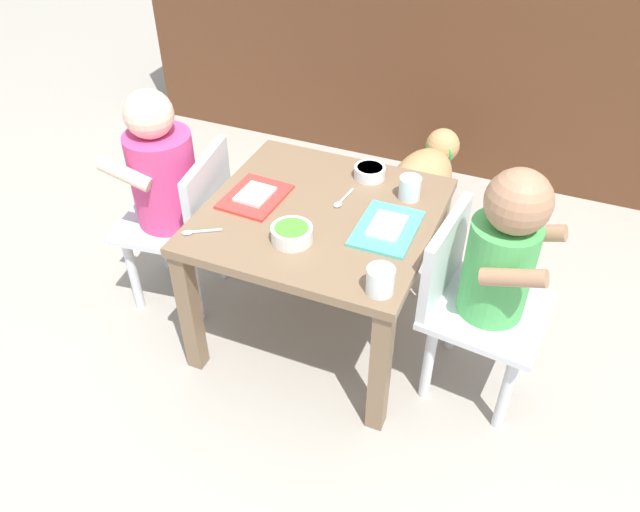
# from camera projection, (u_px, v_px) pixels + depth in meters

# --- Properties ---
(ground_plane) EXTENTS (7.00, 7.00, 0.00)m
(ground_plane) POSITION_uv_depth(u_px,v_px,m) (320.00, 327.00, 1.87)
(ground_plane) COLOR #9E998E
(kitchen_cabinet_back) EXTENTS (2.39, 0.33, 1.00)m
(kitchen_cabinet_back) POSITION_uv_depth(u_px,v_px,m) (439.00, 31.00, 2.41)
(kitchen_cabinet_back) COLOR #56331E
(kitchen_cabinet_back) RESTS_ON ground
(dining_table) EXTENTS (0.58, 0.58, 0.42)m
(dining_table) POSITION_uv_depth(u_px,v_px,m) (320.00, 233.00, 1.65)
(dining_table) COLOR #7A6047
(dining_table) RESTS_ON ground
(seated_child_left) EXTENTS (0.31, 0.31, 0.68)m
(seated_child_left) POSITION_uv_depth(u_px,v_px,m) (167.00, 180.00, 1.74)
(seated_child_left) COLOR silver
(seated_child_left) RESTS_ON ground
(seated_child_right) EXTENTS (0.31, 0.31, 0.67)m
(seated_child_right) POSITION_uv_depth(u_px,v_px,m) (495.00, 263.00, 1.45)
(seated_child_right) COLOR silver
(seated_child_right) RESTS_ON ground
(dog) EXTENTS (0.22, 0.42, 0.30)m
(dog) POSITION_uv_depth(u_px,v_px,m) (424.00, 176.00, 2.16)
(dog) COLOR tan
(dog) RESTS_ON ground
(food_tray_left) EXTENTS (0.15, 0.19, 0.02)m
(food_tray_left) POSITION_uv_depth(u_px,v_px,m) (255.00, 196.00, 1.65)
(food_tray_left) COLOR red
(food_tray_left) RESTS_ON dining_table
(food_tray_right) EXTENTS (0.14, 0.20, 0.02)m
(food_tray_right) POSITION_uv_depth(u_px,v_px,m) (387.00, 228.00, 1.54)
(food_tray_right) COLOR #4CC6BC
(food_tray_right) RESTS_ON dining_table
(water_cup_left) EXTENTS (0.06, 0.06, 0.06)m
(water_cup_left) POSITION_uv_depth(u_px,v_px,m) (380.00, 282.00, 1.35)
(water_cup_left) COLOR white
(water_cup_left) RESTS_ON dining_table
(water_cup_right) EXTENTS (0.06, 0.06, 0.06)m
(water_cup_right) POSITION_uv_depth(u_px,v_px,m) (410.00, 189.00, 1.64)
(water_cup_right) COLOR white
(water_cup_right) RESTS_ON dining_table
(veggie_bowl_far) EXTENTS (0.10, 0.10, 0.04)m
(veggie_bowl_far) POSITION_uv_depth(u_px,v_px,m) (292.00, 233.00, 1.50)
(veggie_bowl_far) COLOR white
(veggie_bowl_far) RESTS_ON dining_table
(cereal_bowl_right_side) EXTENTS (0.09, 0.09, 0.03)m
(cereal_bowl_right_side) POSITION_uv_depth(u_px,v_px,m) (370.00, 172.00, 1.72)
(cereal_bowl_right_side) COLOR white
(cereal_bowl_right_side) RESTS_ON dining_table
(spoon_by_left_tray) EXTENTS (0.03, 0.10, 0.01)m
(spoon_by_left_tray) POSITION_uv_depth(u_px,v_px,m) (342.00, 200.00, 1.64)
(spoon_by_left_tray) COLOR silver
(spoon_by_left_tray) RESTS_ON dining_table
(spoon_by_right_tray) EXTENTS (0.09, 0.06, 0.01)m
(spoon_by_right_tray) POSITION_uv_depth(u_px,v_px,m) (197.00, 232.00, 1.54)
(spoon_by_right_tray) COLOR silver
(spoon_by_right_tray) RESTS_ON dining_table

